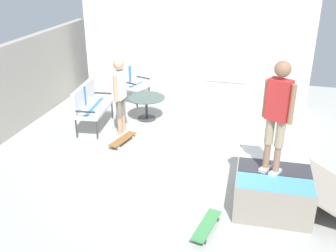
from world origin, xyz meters
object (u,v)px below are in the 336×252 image
Objects in this scene: skate_ramp at (275,185)px; patio_table at (146,104)px; person_watching at (120,92)px; skateboard_spare at (207,226)px; patio_chair_near_house at (133,80)px; skateboard_by_bench at (123,139)px; person_skater at (278,110)px; patio_bench at (89,103)px.

skate_ramp is 4.12m from patio_table.
skateboard_spare is at bearing -139.14° from person_watching.
patio_chair_near_house reaches higher than skateboard_by_bench.
patio_table is at bearing 29.40° from skateboard_spare.
person_watching is at bearing 22.96° from skateboard_by_bench.
patio_table is (2.77, 3.06, 0.09)m from skate_ramp.
skate_ramp is 3.82m from person_watching.
person_watching is at bearing 59.31° from person_skater.
patio_chair_near_house is 1.13× the size of patio_table.
person_skater is (-1.91, -3.21, 0.65)m from person_watching.
patio_table reaches higher than skateboard_by_bench.
patio_table is at bearing -14.50° from person_watching.
patio_bench is 1.58× the size of skateboard_spare.
skateboard_by_bench is at bearing -165.81° from patio_chair_near_house.
skate_ramp is at bearing -43.17° from skateboard_spare.
patio_chair_near_house is 0.58× the size of person_skater.
patio_table is at bearing 45.34° from person_skater.
patio_table is 1.09× the size of skateboard_by_bench.
patio_bench is at bearing 167.77° from patio_chair_near_house.
skate_ramp is at bearing -132.17° from patio_table.
person_watching is at bearing 165.50° from patio_table.
skate_ramp is at bearing -34.69° from person_skater.
skateboard_by_bench is 1.00× the size of skateboard_spare.
person_skater is at bearing 145.31° from skate_ramp.
skate_ramp is at bearing -115.27° from patio_bench.
person_watching is (-0.21, -0.85, 0.41)m from patio_bench.
skateboard_spare is (-1.00, 0.94, -0.23)m from skate_ramp.
skateboard_spare is at bearing -150.60° from patio_table.
person_skater is 1.99m from skateboard_spare.
person_skater is at bearing -137.16° from patio_chair_near_house.
person_watching reaches higher than patio_chair_near_house.
skateboard_spare is at bearing -132.52° from patio_bench.
person_watching is 3.79m from person_skater.
patio_bench reaches higher than patio_table.
patio_bench is 1.27× the size of patio_chair_near_house.
patio_bench is at bearing 64.73° from skate_ramp.
skate_ramp is at bearing -113.60° from skateboard_by_bench.
skateboard_by_bench is at bearing 66.40° from skate_ramp.
skate_ramp is 1.37m from person_skater.
patio_chair_near_house is at bearing 30.56° from skateboard_spare.
patio_chair_near_house is 5.50m from person_skater.
patio_chair_near_house is 1.28m from patio_table.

